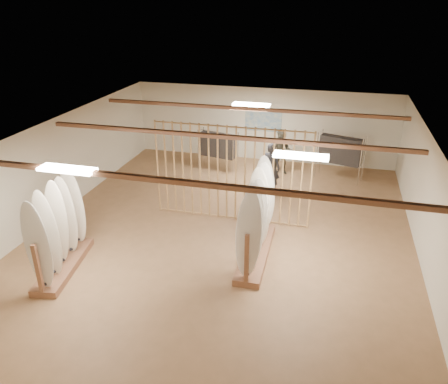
% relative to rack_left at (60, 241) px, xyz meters
% --- Properties ---
extents(floor, '(12.00, 12.00, 0.00)m').
position_rel_rack_left_xyz_m(floor, '(3.24, 2.66, -0.75)').
color(floor, '#A0744D').
rests_on(floor, ground).
extents(ceiling, '(12.00, 12.00, 0.00)m').
position_rel_rack_left_xyz_m(ceiling, '(3.24, 2.66, 2.05)').
color(ceiling, '#9B9892').
rests_on(ceiling, ground).
extents(wall_back, '(12.00, 0.00, 12.00)m').
position_rel_rack_left_xyz_m(wall_back, '(3.24, 8.66, 0.65)').
color(wall_back, white).
rests_on(wall_back, ground).
extents(wall_front, '(12.00, 0.00, 12.00)m').
position_rel_rack_left_xyz_m(wall_front, '(3.24, -3.34, 0.65)').
color(wall_front, white).
rests_on(wall_front, ground).
extents(wall_left, '(0.00, 12.00, 12.00)m').
position_rel_rack_left_xyz_m(wall_left, '(-1.76, 2.66, 0.65)').
color(wall_left, white).
rests_on(wall_left, ground).
extents(wall_right, '(0.00, 12.00, 12.00)m').
position_rel_rack_left_xyz_m(wall_right, '(8.24, 2.66, 0.65)').
color(wall_right, white).
rests_on(wall_right, ground).
extents(ceiling_slats, '(9.50, 6.12, 0.10)m').
position_rel_rack_left_xyz_m(ceiling_slats, '(3.24, 2.66, 1.97)').
color(ceiling_slats, '#956143').
rests_on(ceiling_slats, ground).
extents(light_panels, '(1.20, 0.35, 0.06)m').
position_rel_rack_left_xyz_m(light_panels, '(3.24, 2.66, 1.99)').
color(light_panels, white).
rests_on(light_panels, ground).
extents(bamboo_partition, '(4.45, 0.05, 2.78)m').
position_rel_rack_left_xyz_m(bamboo_partition, '(3.24, 3.46, 0.65)').
color(bamboo_partition, tan).
rests_on(bamboo_partition, ground).
extents(poster, '(1.40, 0.03, 0.90)m').
position_rel_rack_left_xyz_m(poster, '(3.24, 8.64, 0.85)').
color(poster, '#3578BB').
rests_on(poster, ground).
extents(rack_left, '(0.99, 2.38, 2.20)m').
position_rel_rack_left_xyz_m(rack_left, '(0.00, 0.00, 0.00)').
color(rack_left, '#956143').
rests_on(rack_left, floor).
extents(rack_right, '(0.67, 2.77, 2.23)m').
position_rel_rack_left_xyz_m(rack_right, '(4.31, 1.69, 0.01)').
color(rack_right, '#956143').
rests_on(rack_right, floor).
extents(clothing_rack_a, '(1.39, 0.64, 1.52)m').
position_rel_rack_left_xyz_m(clothing_rack_a, '(1.88, 7.03, 0.24)').
color(clothing_rack_a, silver).
rests_on(clothing_rack_a, floor).
extents(clothing_rack_b, '(1.48, 0.80, 1.65)m').
position_rel_rack_left_xyz_m(clothing_rack_b, '(6.19, 7.32, 0.32)').
color(clothing_rack_b, silver).
rests_on(clothing_rack_b, floor).
extents(shopper_a, '(0.77, 0.59, 1.91)m').
position_rel_rack_left_xyz_m(shopper_a, '(4.04, 5.62, 0.21)').
color(shopper_a, '#2B2D34').
rests_on(shopper_a, floor).
extents(shopper_b, '(0.96, 0.79, 1.84)m').
position_rel_rack_left_xyz_m(shopper_b, '(4.17, 7.35, 0.17)').
color(shopper_b, '#3C392E').
rests_on(shopper_b, floor).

